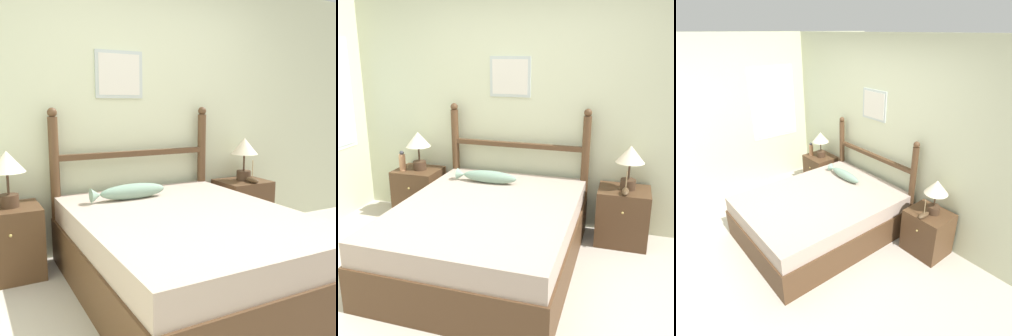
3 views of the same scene
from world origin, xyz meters
TOP-DOWN VIEW (x-y plane):
  - ground_plane at (0.00, 0.00)m, footprint 16.00×16.00m
  - wall_back at (-0.00, 1.73)m, footprint 6.40×0.08m
  - bed at (-0.12, 0.64)m, footprint 1.55×2.02m
  - headboard at (-0.12, 1.61)m, footprint 1.55×0.08m
  - nightstand_left at (-1.27, 1.45)m, footprint 0.50×0.45m
  - nightstand_right at (1.03, 1.45)m, footprint 0.50×0.45m
  - table_lamp_left at (-1.25, 1.45)m, footprint 0.28×0.28m
  - table_lamp_right at (1.05, 1.48)m, footprint 0.28×0.28m
  - bottle at (-1.41, 1.36)m, footprint 0.07×0.07m
  - model_boat at (1.04, 1.32)m, footprint 0.07×0.18m
  - fish_pillow at (-0.34, 1.22)m, footprint 0.65×0.13m

SIDE VIEW (x-z plane):
  - ground_plane at x=0.00m, z-range 0.00..0.00m
  - nightstand_left at x=-1.27m, z-range 0.00..0.57m
  - nightstand_right at x=1.03m, z-range 0.00..0.57m
  - bed at x=-0.12m, z-range 0.00..0.57m
  - model_boat at x=1.04m, z-range 0.48..0.71m
  - fish_pillow at x=-0.34m, z-range 0.57..0.70m
  - bottle at x=-1.41m, z-range 0.56..0.79m
  - headboard at x=-0.12m, z-range 0.05..1.37m
  - table_lamp_left at x=-1.25m, z-range 0.66..1.10m
  - table_lamp_right at x=1.05m, z-range 0.66..1.10m
  - wall_back at x=0.00m, z-range 0.00..2.55m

